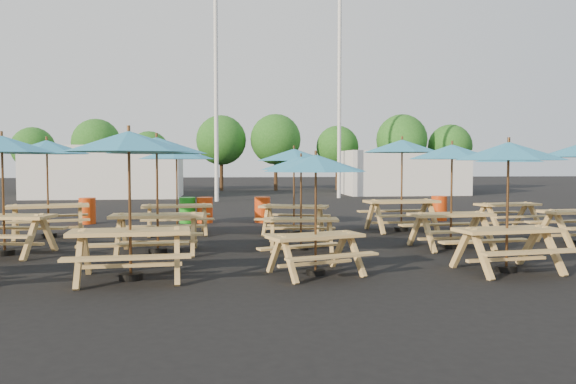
{
  "coord_description": "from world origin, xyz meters",
  "views": [
    {
      "loc": [
        -1.81,
        -13.52,
        1.89
      ],
      "look_at": [
        0.0,
        1.5,
        1.1
      ],
      "focal_mm": 35.0,
      "sensor_mm": 36.0,
      "label": 1
    }
  ],
  "objects": [
    {
      "name": "picnic_unit_8",
      "position": [
        0.12,
        1.16,
        1.96
      ],
      "size": [
        2.45,
        2.45,
        2.28
      ],
      "rotation": [
        0.0,
        0.0,
        -0.31
      ],
      "color": "tan",
      "rests_on": "ground"
    },
    {
      "name": "picnic_unit_6",
      "position": [
        -0.22,
        -4.25,
        1.76
      ],
      "size": [
        2.21,
        2.21,
        2.05
      ],
      "rotation": [
        0.0,
        0.0,
        0.32
      ],
      "color": "tan",
      "rests_on": "ground"
    },
    {
      "name": "picnic_unit_2",
      "position": [
        -6.14,
        1.23,
        2.13
      ],
      "size": [
        2.59,
        2.59,
        2.48
      ],
      "rotation": [
        0.0,
        0.0,
        0.26
      ],
      "color": "tan",
      "rests_on": "ground"
    },
    {
      "name": "picnic_unit_10",
      "position": [
        3.26,
        -1.68,
        1.99
      ],
      "size": [
        2.18,
        2.18,
        2.31
      ],
      "rotation": [
        0.0,
        0.0,
        0.11
      ],
      "color": "tan",
      "rests_on": "ground"
    },
    {
      "name": "picnic_unit_11",
      "position": [
        3.16,
        1.45,
        2.19
      ],
      "size": [
        2.35,
        2.35,
        2.55
      ],
      "rotation": [
        0.0,
        0.0,
        0.08
      ],
      "color": "tan",
      "rests_on": "ground"
    },
    {
      "name": "tree_6",
      "position": [
        10.23,
        22.9,
        3.43
      ],
      "size": [
        3.38,
        3.38,
        5.13
      ],
      "color": "#382314",
      "rests_on": "ground"
    },
    {
      "name": "picnic_unit_9",
      "position": [
        3.11,
        -4.38,
        1.95
      ],
      "size": [
        2.17,
        2.17,
        2.27
      ],
      "rotation": [
        0.0,
        0.0,
        0.13
      ],
      "color": "tan",
      "rests_on": "ground"
    },
    {
      "name": "picnic_unit_3",
      "position": [
        -3.26,
        -4.29,
        2.08
      ],
      "size": [
        2.22,
        2.22,
        2.42
      ],
      "rotation": [
        0.0,
        0.0,
        0.08
      ],
      "color": "tan",
      "rests_on": "ground"
    },
    {
      "name": "event_tent_1",
      "position": [
        9.0,
        19.0,
        1.3
      ],
      "size": [
        7.0,
        4.0,
        2.6
      ],
      "primitive_type": "cube",
      "color": "silver",
      "rests_on": "ground"
    },
    {
      "name": "tree_2",
      "position": [
        -6.39,
        23.65,
        2.62
      ],
      "size": [
        2.59,
        2.59,
        3.93
      ],
      "color": "#382314",
      "rests_on": "ground"
    },
    {
      "name": "event_tent_0",
      "position": [
        -8.0,
        18.0,
        1.4
      ],
      "size": [
        8.0,
        4.0,
        2.8
      ],
      "primitive_type": "cube",
      "color": "silver",
      "rests_on": "ground"
    },
    {
      "name": "picnic_unit_4",
      "position": [
        -3.12,
        -1.61,
        2.1
      ],
      "size": [
        2.1,
        2.1,
        2.44
      ],
      "rotation": [
        0.0,
        0.0,
        0.0
      ],
      "color": "tan",
      "rests_on": "ground"
    },
    {
      "name": "ground",
      "position": [
        0.0,
        0.0,
        0.0
      ],
      "size": [
        120.0,
        120.0,
        0.0
      ],
      "primitive_type": "plane",
      "color": "black",
      "rests_on": "ground"
    },
    {
      "name": "picnic_unit_1",
      "position": [
        -6.21,
        -1.51,
        2.12
      ],
      "size": [
        2.47,
        2.47,
        2.46
      ],
      "rotation": [
        0.0,
        0.0,
        -0.19
      ],
      "color": "tan",
      "rests_on": "ground"
    },
    {
      "name": "tree_5",
      "position": [
        6.22,
        24.67,
        2.97
      ],
      "size": [
        2.94,
        2.94,
        4.45
      ],
      "color": "#382314",
      "rests_on": "ground"
    },
    {
      "name": "tree_7",
      "position": [
        13.63,
        22.92,
        2.99
      ],
      "size": [
        2.95,
        2.95,
        4.48
      ],
      "color": "#382314",
      "rests_on": "ground"
    },
    {
      "name": "waste_bin_3",
      "position": [
        -0.49,
        4.19,
        0.4
      ],
      "size": [
        0.5,
        0.5,
        0.81
      ],
      "primitive_type": "cylinder",
      "color": "red",
      "rests_on": "ground"
    },
    {
      "name": "waste_bin_4",
      "position": [
        5.29,
        4.04,
        0.4
      ],
      "size": [
        0.5,
        0.5,
        0.81
      ],
      "primitive_type": "cylinder",
      "color": "red",
      "rests_on": "ground"
    },
    {
      "name": "mast_0",
      "position": [
        -2.0,
        14.0,
        6.0
      ],
      "size": [
        0.2,
        0.2,
        12.0
      ],
      "primitive_type": "cylinder",
      "color": "silver",
      "rests_on": "ground"
    },
    {
      "name": "tree_1",
      "position": [
        -9.74,
        23.9,
        3.15
      ],
      "size": [
        3.11,
        3.11,
        4.72
      ],
      "color": "#382314",
      "rests_on": "ground"
    },
    {
      "name": "mast_1",
      "position": [
        4.5,
        16.0,
        6.0
      ],
      "size": [
        0.2,
        0.2,
        12.0
      ],
      "primitive_type": "cylinder",
      "color": "silver",
      "rests_on": "ground"
    },
    {
      "name": "tree_3",
      "position": [
        -1.75,
        24.72,
        3.41
      ],
      "size": [
        3.36,
        3.36,
        5.09
      ],
      "color": "#382314",
      "rests_on": "ground"
    },
    {
      "name": "picnic_unit_7",
      "position": [
        -0.08,
        -1.51,
        1.76
      ],
      "size": [
        1.92,
        1.92,
        2.04
      ],
      "rotation": [
        0.0,
        0.0,
        -0.11
      ],
      "color": "tan",
      "rests_on": "ground"
    },
    {
      "name": "tree_4",
      "position": [
        1.9,
        24.26,
        3.46
      ],
      "size": [
        3.41,
        3.41,
        5.17
      ],
      "color": "#382314",
      "rests_on": "ground"
    },
    {
      "name": "waste_bin_0",
      "position": [
        -5.91,
        4.39,
        0.4
      ],
      "size": [
        0.5,
        0.5,
        0.81
      ],
      "primitive_type": "cylinder",
      "color": "red",
      "rests_on": "ground"
    },
    {
      "name": "waste_bin_1",
      "position": [
        -2.85,
        4.28,
        0.4
      ],
      "size": [
        0.5,
        0.5,
        0.81
      ],
      "primitive_type": "cylinder",
      "color": "#1C921A",
      "rests_on": "ground"
    },
    {
      "name": "tree_0",
      "position": [
        -14.07,
        25.25,
        2.83
      ],
      "size": [
        2.8,
        2.8,
        4.24
      ],
      "color": "#382314",
      "rests_on": "ground"
    },
    {
      "name": "picnic_unit_5",
      "position": [
        -2.95,
        1.48,
        2.0
      ],
      "size": [
        2.16,
        2.16,
        2.33
      ],
      "rotation": [
        0.0,
        0.0,
        0.09
      ],
      "color": "tan",
      "rests_on": "ground"
    },
    {
      "name": "picnic_unit_14",
      "position": [
        6.18,
        1.32,
        1.93
      ],
      "size": [
        2.2,
        2.2,
        2.24
      ],
      "rotation": [
        0.0,
        0.0,
        0.16
      ],
      "color": "tan",
      "rests_on": "ground"
    },
    {
      "name": "waste_bin_2",
      "position": [
        -2.31,
        4.26,
        0.4
      ],
      "size": [
        0.5,
        0.5,
        0.81
      ],
      "primitive_type": "cylinder",
      "color": "red",
      "rests_on": "ground"
    }
  ]
}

